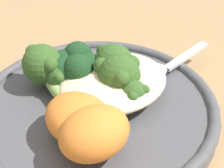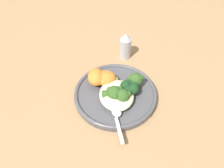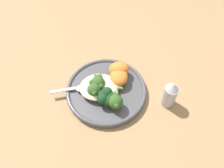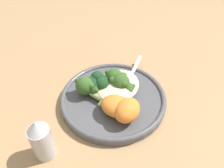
{
  "view_description": "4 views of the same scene",
  "coord_description": "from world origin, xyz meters",
  "px_view_note": "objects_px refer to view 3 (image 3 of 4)",
  "views": [
    {
      "loc": [
        0.16,
        0.22,
        0.26
      ],
      "look_at": [
        -0.03,
        -0.0,
        0.03
      ],
      "focal_mm": 60.0,
      "sensor_mm": 36.0,
      "label": 1
    },
    {
      "loc": [
        -0.43,
        0.05,
        0.51
      ],
      "look_at": [
        -0.01,
        0.0,
        0.05
      ],
      "focal_mm": 35.0,
      "sensor_mm": 36.0,
      "label": 2
    },
    {
      "loc": [
        -0.04,
        -0.38,
        0.57
      ],
      "look_at": [
        0.0,
        -0.01,
        0.05
      ],
      "focal_mm": 35.0,
      "sensor_mm": 36.0,
      "label": 3
    },
    {
      "loc": [
        0.3,
        0.15,
        0.38
      ],
      "look_at": [
        -0.03,
        -0.02,
        0.04
      ],
      "focal_mm": 35.0,
      "sensor_mm": 36.0,
      "label": 4
    }
  ],
  "objects_px": {
    "quinoa_mound": "(99,87)",
    "salt_shaker": "(170,94)",
    "broccoli_stalk_4": "(112,95)",
    "sweet_potato_chunk_0": "(119,76)",
    "plate": "(106,90)",
    "spoon": "(77,88)",
    "broccoli_stalk_2": "(98,89)",
    "broccoli_stalk_1": "(100,84)",
    "sweet_potato_chunk_1": "(119,69)",
    "kale_tuft": "(106,97)",
    "broccoli_stalk_3": "(109,93)",
    "broccoli_stalk_5": "(116,100)",
    "broccoli_stalk_0": "(104,81)"
  },
  "relations": [
    {
      "from": "broccoli_stalk_4",
      "to": "sweet_potato_chunk_1",
      "type": "xyz_separation_m",
      "value": [
        0.03,
        0.09,
        0.01
      ]
    },
    {
      "from": "sweet_potato_chunk_0",
      "to": "sweet_potato_chunk_1",
      "type": "xyz_separation_m",
      "value": [
        0.0,
        0.03,
        0.0
      ]
    },
    {
      "from": "broccoli_stalk_2",
      "to": "spoon",
      "type": "distance_m",
      "value": 0.07
    },
    {
      "from": "plate",
      "to": "broccoli_stalk_5",
      "type": "bearing_deg",
      "value": -67.18
    },
    {
      "from": "broccoli_stalk_1",
      "to": "sweet_potato_chunk_1",
      "type": "height_order",
      "value": "same"
    },
    {
      "from": "broccoli_stalk_3",
      "to": "broccoli_stalk_5",
      "type": "distance_m",
      "value": 0.03
    },
    {
      "from": "broccoli_stalk_5",
      "to": "broccoli_stalk_2",
      "type": "bearing_deg",
      "value": -122.63
    },
    {
      "from": "quinoa_mound",
      "to": "broccoli_stalk_0",
      "type": "bearing_deg",
      "value": 47.62
    },
    {
      "from": "salt_shaker",
      "to": "broccoli_stalk_3",
      "type": "bearing_deg",
      "value": 170.14
    },
    {
      "from": "quinoa_mound",
      "to": "kale_tuft",
      "type": "xyz_separation_m",
      "value": [
        0.02,
        -0.04,
        0.01
      ]
    },
    {
      "from": "broccoli_stalk_4",
      "to": "sweet_potato_chunk_0",
      "type": "relative_size",
      "value": 1.11
    },
    {
      "from": "plate",
      "to": "sweet_potato_chunk_0",
      "type": "distance_m",
      "value": 0.06
    },
    {
      "from": "broccoli_stalk_2",
      "to": "broccoli_stalk_5",
      "type": "xyz_separation_m",
      "value": [
        0.05,
        -0.04,
        0.0
      ]
    },
    {
      "from": "broccoli_stalk_0",
      "to": "sweet_potato_chunk_0",
      "type": "distance_m",
      "value": 0.05
    },
    {
      "from": "kale_tuft",
      "to": "broccoli_stalk_4",
      "type": "bearing_deg",
      "value": 21.11
    },
    {
      "from": "broccoli_stalk_2",
      "to": "spoon",
      "type": "height_order",
      "value": "broccoli_stalk_2"
    },
    {
      "from": "sweet_potato_chunk_0",
      "to": "sweet_potato_chunk_1",
      "type": "relative_size",
      "value": 1.1
    },
    {
      "from": "quinoa_mound",
      "to": "salt_shaker",
      "type": "relative_size",
      "value": 1.2
    },
    {
      "from": "broccoli_stalk_4",
      "to": "salt_shaker",
      "type": "relative_size",
      "value": 0.79
    },
    {
      "from": "sweet_potato_chunk_1",
      "to": "kale_tuft",
      "type": "height_order",
      "value": "sweet_potato_chunk_1"
    },
    {
      "from": "broccoli_stalk_1",
      "to": "sweet_potato_chunk_0",
      "type": "xyz_separation_m",
      "value": [
        0.06,
        0.02,
        -0.0
      ]
    },
    {
      "from": "broccoli_stalk_2",
      "to": "kale_tuft",
      "type": "height_order",
      "value": "broccoli_stalk_2"
    },
    {
      "from": "broccoli_stalk_2",
      "to": "sweet_potato_chunk_0",
      "type": "relative_size",
      "value": 1.57
    },
    {
      "from": "broccoli_stalk_0",
      "to": "broccoli_stalk_4",
      "type": "height_order",
      "value": "broccoli_stalk_4"
    },
    {
      "from": "quinoa_mound",
      "to": "plate",
      "type": "bearing_deg",
      "value": -0.24
    },
    {
      "from": "broccoli_stalk_2",
      "to": "broccoli_stalk_3",
      "type": "distance_m",
      "value": 0.03
    },
    {
      "from": "kale_tuft",
      "to": "spoon",
      "type": "relative_size",
      "value": 0.49
    },
    {
      "from": "broccoli_stalk_1",
      "to": "broccoli_stalk_3",
      "type": "height_order",
      "value": "broccoli_stalk_1"
    },
    {
      "from": "plate",
      "to": "quinoa_mound",
      "type": "distance_m",
      "value": 0.03
    },
    {
      "from": "sweet_potato_chunk_0",
      "to": "spoon",
      "type": "distance_m",
      "value": 0.13
    },
    {
      "from": "plate",
      "to": "sweet_potato_chunk_1",
      "type": "relative_size",
      "value": 3.95
    },
    {
      "from": "quinoa_mound",
      "to": "sweet_potato_chunk_1",
      "type": "relative_size",
      "value": 1.85
    },
    {
      "from": "broccoli_stalk_5",
      "to": "kale_tuft",
      "type": "distance_m",
      "value": 0.03
    },
    {
      "from": "broccoli_stalk_4",
      "to": "kale_tuft",
      "type": "relative_size",
      "value": 1.32
    },
    {
      "from": "kale_tuft",
      "to": "spoon",
      "type": "bearing_deg",
      "value": 148.47
    },
    {
      "from": "broccoli_stalk_0",
      "to": "broccoli_stalk_4",
      "type": "distance_m",
      "value": 0.06
    },
    {
      "from": "spoon",
      "to": "salt_shaker",
      "type": "distance_m",
      "value": 0.27
    },
    {
      "from": "broccoli_stalk_3",
      "to": "broccoli_stalk_2",
      "type": "bearing_deg",
      "value": -69.16
    },
    {
      "from": "broccoli_stalk_5",
      "to": "sweet_potato_chunk_0",
      "type": "relative_size",
      "value": 1.73
    },
    {
      "from": "sweet_potato_chunk_0",
      "to": "broccoli_stalk_5",
      "type": "bearing_deg",
      "value": -103.17
    },
    {
      "from": "quinoa_mound",
      "to": "salt_shaker",
      "type": "bearing_deg",
      "value": -15.36
    },
    {
      "from": "sweet_potato_chunk_0",
      "to": "plate",
      "type": "bearing_deg",
      "value": -146.02
    },
    {
      "from": "salt_shaker",
      "to": "broccoli_stalk_1",
      "type": "bearing_deg",
      "value": 163.16
    },
    {
      "from": "quinoa_mound",
      "to": "sweet_potato_chunk_1",
      "type": "height_order",
      "value": "sweet_potato_chunk_1"
    },
    {
      "from": "broccoli_stalk_5",
      "to": "spoon",
      "type": "relative_size",
      "value": 1.01
    },
    {
      "from": "broccoli_stalk_0",
      "to": "kale_tuft",
      "type": "relative_size",
      "value": 1.57
    },
    {
      "from": "broccoli_stalk_3",
      "to": "sweet_potato_chunk_0",
      "type": "relative_size",
      "value": 1.18
    },
    {
      "from": "broccoli_stalk_2",
      "to": "kale_tuft",
      "type": "relative_size",
      "value": 1.88
    },
    {
      "from": "broccoli_stalk_2",
      "to": "broccoli_stalk_5",
      "type": "height_order",
      "value": "same"
    },
    {
      "from": "quinoa_mound",
      "to": "broccoli_stalk_2",
      "type": "bearing_deg",
      "value": -106.69
    }
  ]
}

